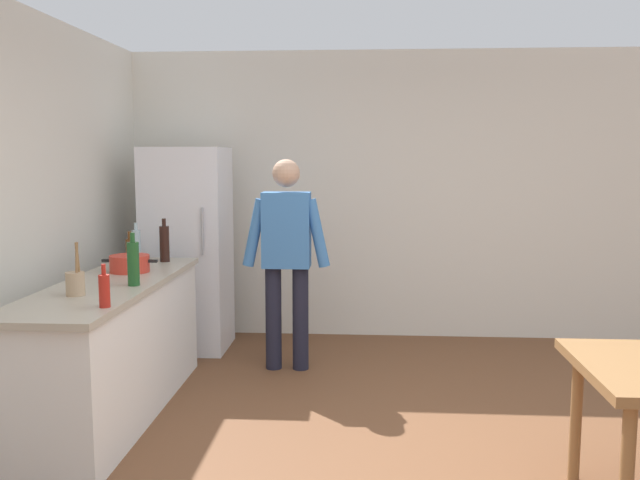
% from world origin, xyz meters
% --- Properties ---
extents(ground_plane, '(14.00, 14.00, 0.00)m').
position_xyz_m(ground_plane, '(0.00, 0.00, 0.00)').
color(ground_plane, brown).
extents(wall_back, '(6.40, 0.12, 2.70)m').
position_xyz_m(wall_back, '(0.00, 3.00, 1.35)').
color(wall_back, silver).
rests_on(wall_back, ground_plane).
extents(kitchen_counter, '(0.64, 2.20, 0.90)m').
position_xyz_m(kitchen_counter, '(-2.00, 0.80, 0.45)').
color(kitchen_counter, white).
rests_on(kitchen_counter, ground_plane).
extents(refrigerator, '(0.70, 0.67, 1.80)m').
position_xyz_m(refrigerator, '(-1.90, 2.40, 0.90)').
color(refrigerator, white).
rests_on(refrigerator, ground_plane).
extents(person, '(0.70, 0.22, 1.70)m').
position_xyz_m(person, '(-0.95, 1.85, 0.98)').
color(person, '#1E1E2D').
rests_on(person, ground_plane).
extents(cooking_pot, '(0.40, 0.28, 0.12)m').
position_xyz_m(cooking_pot, '(-2.00, 1.20, 0.96)').
color(cooking_pot, red).
rests_on(cooking_pot, kitchen_counter).
extents(utensil_jar, '(0.11, 0.11, 0.32)m').
position_xyz_m(utensil_jar, '(-2.04, 0.37, 0.98)').
color(utensil_jar, tan).
rests_on(utensil_jar, kitchen_counter).
extents(bottle_wine_green, '(0.08, 0.08, 0.34)m').
position_xyz_m(bottle_wine_green, '(-1.80, 0.70, 1.05)').
color(bottle_wine_green, '#1E5123').
rests_on(bottle_wine_green, kitchen_counter).
extents(bottle_beer_brown, '(0.06, 0.06, 0.26)m').
position_xyz_m(bottle_beer_brown, '(-2.10, 1.49, 1.01)').
color(bottle_beer_brown, '#5B3314').
rests_on(bottle_beer_brown, kitchen_counter).
extents(bottle_water_clear, '(0.07, 0.07, 0.30)m').
position_xyz_m(bottle_water_clear, '(-2.14, 1.74, 1.03)').
color(bottle_water_clear, silver).
rests_on(bottle_water_clear, kitchen_counter).
extents(bottle_wine_dark, '(0.08, 0.08, 0.34)m').
position_xyz_m(bottle_wine_dark, '(-1.89, 1.68, 1.05)').
color(bottle_wine_dark, black).
rests_on(bottle_wine_dark, kitchen_counter).
extents(bottle_sauce_red, '(0.06, 0.06, 0.24)m').
position_xyz_m(bottle_sauce_red, '(-1.75, 0.07, 1.00)').
color(bottle_sauce_red, '#B22319').
rests_on(bottle_sauce_red, kitchen_counter).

